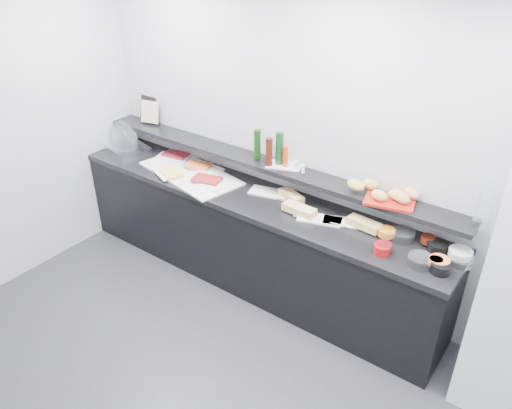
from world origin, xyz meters
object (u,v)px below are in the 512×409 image
Objects in this scene: cloche_base at (126,147)px; condiment_tray at (284,165)px; bread_tray at (390,201)px; carafe at (484,207)px; sandwich_plate_mid at (320,219)px; framed_print at (148,109)px.

condiment_tray is at bearing 19.03° from cloche_base.
cloche_base is 1.40× the size of bread_tray.
cloche_base is 1.85m from condiment_tray.
condiment_tray is 0.97m from bread_tray.
condiment_tray is 1.60m from carafe.
bread_tray is 0.64m from carafe.
sandwich_plate_mid is at bearing -45.41° from condiment_tray.
cloche_base is at bearing 160.47° from sandwich_plate_mid.
condiment_tray reaches higher than sandwich_plate_mid.
carafe is (0.62, 0.05, 0.14)m from bread_tray.
cloche_base is at bearing -176.99° from carafe.
bread_tray is (0.48, 0.16, 0.25)m from sandwich_plate_mid.
carafe reaches higher than cloche_base.
condiment_tray is 0.97× the size of carafe.
sandwich_plate_mid is at bearing 12.39° from cloche_base.
carafe reaches higher than condiment_tray.
cloche_base is 2.31m from sandwich_plate_mid.
carafe is at bearing -7.54° from sandwich_plate_mid.
framed_print is 1.71m from condiment_tray.
cloche_base is 1.92× the size of framed_print.
sandwich_plate_mid is at bearing -175.05° from bread_tray.
framed_print is (0.12, 0.25, 0.36)m from cloche_base.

